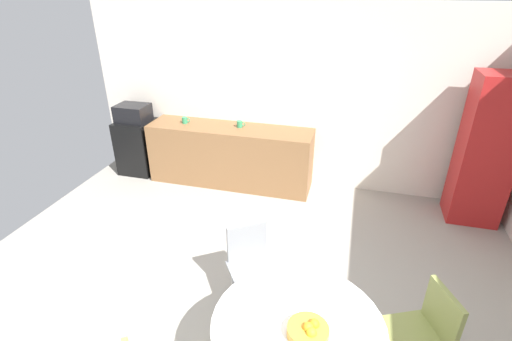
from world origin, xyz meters
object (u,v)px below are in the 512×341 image
fruit_bowl (308,331)px  mug_white (240,124)px  round_table (297,337)px  locker_cabinet (486,151)px  mini_fridge (138,146)px  microwave (133,113)px  chair_olive (428,326)px  mug_green (185,120)px  chair_gray (250,257)px

fruit_bowl → mug_white: 3.54m
round_table → mug_white: mug_white is taller
locker_cabinet → mug_white: bearing=177.3°
locker_cabinet → round_table: 3.51m
mini_fridge → microwave: size_ratio=1.78×
chair_olive → round_table: bearing=-154.8°
fruit_bowl → mug_green: 3.92m
round_table → mug_green: mug_green is taller
round_table → mug_white: bearing=113.9°
mug_white → mug_green: same height
mug_white → locker_cabinet: bearing=-2.7°
fruit_bowl → mini_fridge: bearing=135.1°
mini_fridge → fruit_bowl: 4.50m
chair_gray → mini_fridge: bearing=138.2°
microwave → fruit_bowl: bearing=-44.9°
mini_fridge → chair_gray: size_ratio=1.03×
mug_green → round_table: bearing=-54.2°
microwave → chair_gray: (2.53, -2.26, -0.46)m
chair_gray → chair_olive: (1.48, -0.40, 0.00)m
chair_gray → round_table: bearing=-55.3°
locker_cabinet → chair_gray: bearing=-137.7°
round_table → fruit_bowl: fruit_bowl is taller
mug_green → fruit_bowl: bearing=-53.9°
mini_fridge → fruit_bowl: (3.18, -3.17, 0.36)m
chair_olive → fruit_bowl: fruit_bowl is taller
microwave → chair_olive: 4.84m
fruit_bowl → mug_green: (-2.31, 3.17, 0.16)m
mini_fridge → mug_white: mug_white is taller
microwave → locker_cabinet: size_ratio=0.25×
round_table → mug_white: (-1.39, 3.14, 0.33)m
mini_fridge → mug_white: 1.79m
round_table → fruit_bowl: size_ratio=4.32×
chair_olive → chair_gray: bearing=165.0°
chair_olive → fruit_bowl: 1.01m
mini_fridge → chair_gray: (2.53, -2.26, 0.10)m
microwave → mug_green: microwave is taller
chair_gray → chair_olive: bearing=-15.0°
locker_cabinet → chair_gray: (-2.38, -2.16, -0.42)m
microwave → chair_gray: size_ratio=0.58×
chair_gray → fruit_bowl: size_ratio=3.05×
microwave → locker_cabinet: locker_cabinet is taller
chair_olive → mug_green: size_ratio=6.43×
mug_white → round_table: bearing=-66.1°
microwave → mug_green: bearing=-0.1°
chair_gray → fruit_bowl: 1.15m
locker_cabinet → mug_white: locker_cabinet is taller
microwave → mini_fridge: bearing=0.0°
locker_cabinet → fruit_bowl: 3.53m
microwave → locker_cabinet: bearing=-1.2°
mug_green → chair_gray: bearing=-53.8°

